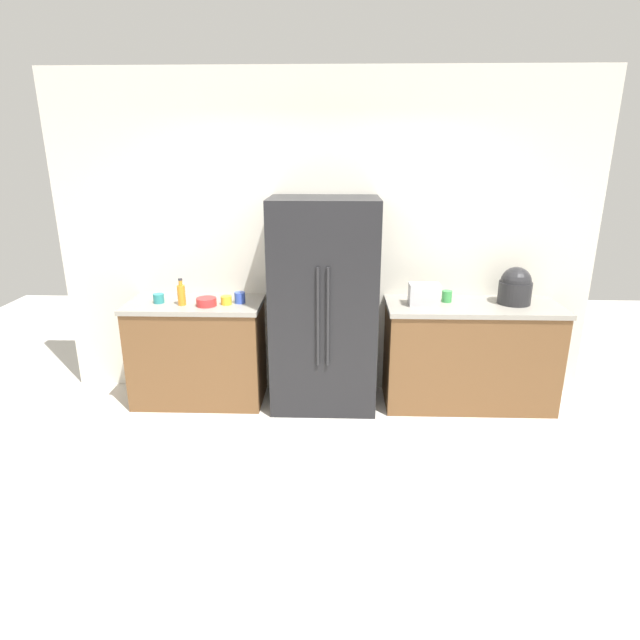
{
  "coord_description": "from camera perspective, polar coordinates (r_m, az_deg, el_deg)",
  "views": [
    {
      "loc": [
        0.11,
        -2.99,
        2.19
      ],
      "look_at": [
        0.0,
        0.39,
        1.08
      ],
      "focal_mm": 29.31,
      "sensor_mm": 36.0,
      "label": 1
    }
  ],
  "objects": [
    {
      "name": "ground_plane",
      "position": [
        3.71,
        -0.25,
        -18.0
      ],
      "size": [
        9.53,
        9.53,
        0.0
      ],
      "primitive_type": "plane",
      "color": "beige"
    },
    {
      "name": "refrigerator",
      "position": [
        4.46,
        0.42,
        1.52
      ],
      "size": [
        0.9,
        0.64,
        1.82
      ],
      "color": "black",
      "rests_on": "ground_plane"
    },
    {
      "name": "cup_b",
      "position": [
        4.7,
        -17.19,
        2.27
      ],
      "size": [
        0.09,
        0.09,
        0.08
      ],
      "primitive_type": "cylinder",
      "color": "teal",
      "rests_on": "counter_left"
    },
    {
      "name": "cup_a",
      "position": [
        4.54,
        -8.75,
        2.43
      ],
      "size": [
        0.09,
        0.09,
        0.09
      ],
      "primitive_type": "cylinder",
      "color": "blue",
      "rests_on": "counter_left"
    },
    {
      "name": "rice_cooker",
      "position": [
        4.75,
        20.55,
        3.4
      ],
      "size": [
        0.28,
        0.28,
        0.32
      ],
      "color": "#262628",
      "rests_on": "counter_right"
    },
    {
      "name": "counter_left",
      "position": [
        4.8,
        -13.15,
        -3.37
      ],
      "size": [
        1.17,
        0.59,
        0.93
      ],
      "color": "brown",
      "rests_on": "ground_plane"
    },
    {
      "name": "bowl_a",
      "position": [
        4.51,
        -12.29,
        1.95
      ],
      "size": [
        0.17,
        0.17,
        0.07
      ],
      "primitive_type": "cylinder",
      "color": "red",
      "rests_on": "counter_left"
    },
    {
      "name": "bottle_a",
      "position": [
        4.57,
        -14.9,
        2.74
      ],
      "size": [
        0.07,
        0.07,
        0.23
      ],
      "color": "orange",
      "rests_on": "counter_left"
    },
    {
      "name": "kitchen_back_panel",
      "position": [
        4.71,
        0.47,
        8.76
      ],
      "size": [
        4.77,
        0.1,
        2.83
      ],
      "primitive_type": "cube",
      "color": "silver",
      "rests_on": "ground_plane"
    },
    {
      "name": "cup_c",
      "position": [
        4.65,
        13.68,
        2.53
      ],
      "size": [
        0.09,
        0.09,
        0.1
      ],
      "primitive_type": "cylinder",
      "color": "green",
      "rests_on": "counter_right"
    },
    {
      "name": "toaster",
      "position": [
        4.51,
        11.3,
        2.76
      ],
      "size": [
        0.26,
        0.15,
        0.18
      ],
      "primitive_type": "cube",
      "color": "silver",
      "rests_on": "counter_right"
    },
    {
      "name": "counter_right",
      "position": [
        4.79,
        15.98,
        -3.68
      ],
      "size": [
        1.48,
        0.59,
        0.93
      ],
      "color": "brown",
      "rests_on": "ground_plane"
    },
    {
      "name": "cup_d",
      "position": [
        4.52,
        -10.19,
        2.14
      ],
      "size": [
        0.09,
        0.09,
        0.07
      ],
      "primitive_type": "cylinder",
      "color": "yellow",
      "rests_on": "counter_left"
    }
  ]
}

